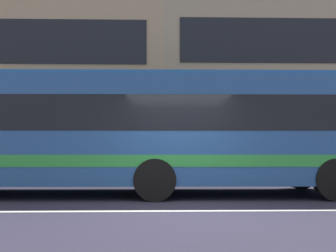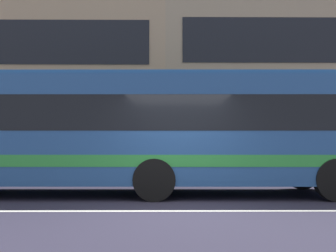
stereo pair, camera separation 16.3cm
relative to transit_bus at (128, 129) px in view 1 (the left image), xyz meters
name	(u,v)px [view 1 (the left image)]	position (x,y,z in m)	size (l,w,h in m)	color
ground_plane	(182,211)	(1.30, -2.45, -1.73)	(160.00, 160.00, 0.00)	#2E2B3D
lane_centre_line	(182,211)	(1.30, -2.45, -1.72)	(60.00, 0.16, 0.01)	silver
hedge_row_far	(148,167)	(0.45, 3.79, -1.24)	(20.07, 1.10, 0.97)	#19441F
apartment_block_left	(1,77)	(-8.25, 11.90, 3.41)	(18.53, 9.57, 10.27)	tan
apartment_block_right	(328,77)	(10.80, 11.90, 3.51)	(19.57, 9.57, 10.48)	tan
transit_bus	(128,129)	(0.00, 0.00, 0.00)	(12.06, 2.73, 3.13)	#264F8A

